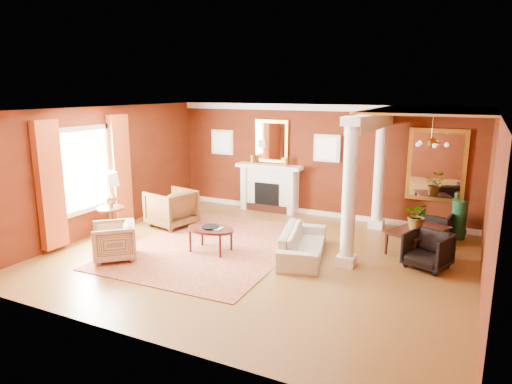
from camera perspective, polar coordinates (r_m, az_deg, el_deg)
The scene contains 27 objects.
ground at distance 9.24m, azimuth 0.36°, elevation -8.04°, with size 8.00×8.00×0.00m, color brown.
room_shell at distance 8.73m, azimuth 0.38°, elevation 4.45°, with size 8.04×7.04×2.92m.
fireplace at distance 12.47m, azimuth 1.67°, elevation 0.55°, with size 1.85×0.42×1.29m.
overmantel_mirror at distance 12.39m, azimuth 1.97°, elevation 6.35°, with size 0.95×0.07×1.15m.
flank_window_left at distance 13.12m, azimuth -4.22°, elevation 6.24°, with size 0.70×0.07×0.70m.
flank_window_right at distance 11.86m, azimuth 8.86°, elevation 5.43°, with size 0.70×0.07×0.70m.
left_window at distance 10.66m, azimuth -20.32°, elevation 1.93°, with size 0.21×2.55×2.60m.
column_front at distance 8.53m, azimuth 11.59°, elevation -0.04°, with size 0.36×0.36×2.80m.
column_back at distance 11.12m, azimuth 15.20°, elevation 2.71°, with size 0.36×0.36×2.80m.
header_beam at distance 9.91m, azimuth 14.32°, elevation 8.55°, with size 0.30×3.20×0.32m, color white.
amber_ceiling at distance 9.57m, azimuth 21.04°, elevation 9.47°, with size 2.30×3.40×0.04m, color gold.
dining_mirror at distance 11.38m, azimuth 21.62°, elevation 3.11°, with size 1.30×0.07×1.70m.
chandelier at distance 9.66m, azimuth 21.07°, elevation 5.78°, with size 0.60×0.62×0.75m.
crown_trim at distance 11.85m, azimuth 7.85°, elevation 10.41°, with size 8.00×0.08×0.16m, color white.
base_trim at distance 12.27m, azimuth 7.46°, elevation -2.57°, with size 8.00×0.08×0.12m, color white.
rug at distance 9.84m, azimuth -5.51°, elevation -6.72°, with size 3.34×4.46×0.02m, color maroon.
sofa at distance 9.13m, azimuth 5.93°, elevation -5.79°, with size 1.98×0.58×0.77m, color beige.
armchair_leopard at distance 11.26m, azimuth -10.56°, elevation -1.77°, with size 0.97×0.91×1.00m, color black.
armchair_stripe at distance 9.37m, azimuth -17.34°, elevation -5.70°, with size 0.79×0.74×0.81m, color #CDAA88.
coffee_table at distance 9.38m, azimuth -5.69°, elevation -4.77°, with size 1.01×1.01×0.51m.
coffee_book at distance 9.29m, azimuth -5.34°, elevation -3.85°, with size 0.18×0.02×0.24m, color black.
side_table at distance 10.61m, azimuth -17.82°, elevation -0.24°, with size 0.60×0.60×1.49m.
dining_table at distance 9.93m, azimuth 19.70°, elevation -4.97°, with size 1.37×0.48×0.77m, color black.
dining_chair_near at distance 9.13m, azimuth 20.69°, elevation -6.64°, with size 0.73×0.68×0.75m, color black.
dining_chair_far at distance 10.86m, azimuth 21.41°, elevation -3.87°, with size 0.66×0.62×0.68m, color black.
green_urn at distance 11.16m, azimuth 23.97°, elevation -3.61°, with size 0.37×0.37×0.88m.
potted_plant at distance 9.76m, azimuth 19.68°, elevation -1.55°, with size 0.52×0.58×0.45m, color #26591E.
Camera 1 is at (3.78, -7.77, 3.27)m, focal length 32.00 mm.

